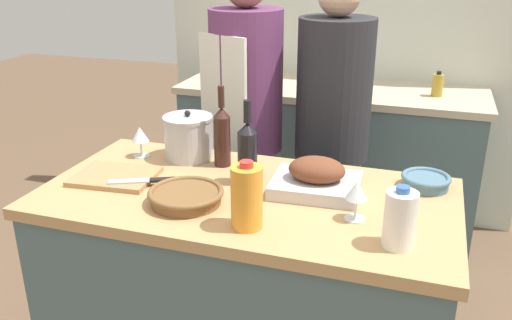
{
  "coord_description": "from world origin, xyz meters",
  "views": [
    {
      "loc": [
        0.55,
        -1.58,
        1.7
      ],
      "look_at": [
        0.0,
        0.11,
        1.0
      ],
      "focal_mm": 38.0,
      "sensor_mm": 36.0,
      "label": 1
    }
  ],
  "objects": [
    {
      "name": "juice_jug",
      "position": [
        0.08,
        -0.23,
        1.01
      ],
      "size": [
        0.09,
        0.09,
        0.21
      ],
      "color": "orange",
      "rests_on": "kitchen_island"
    },
    {
      "name": "wicker_basket",
      "position": [
        -0.16,
        -0.14,
        0.94
      ],
      "size": [
        0.25,
        0.25,
        0.05
      ],
      "color": "brown",
      "rests_on": "kitchen_island"
    },
    {
      "name": "wine_bottle_green",
      "position": [
        -0.02,
        0.08,
        1.03
      ],
      "size": [
        0.07,
        0.07,
        0.3
      ],
      "color": "black",
      "rests_on": "kitchen_island"
    },
    {
      "name": "mixing_bowl",
      "position": [
        0.58,
        0.24,
        0.94
      ],
      "size": [
        0.17,
        0.17,
        0.05
      ],
      "color": "slate",
      "rests_on": "kitchen_island"
    },
    {
      "name": "back_wall",
      "position": [
        0.0,
        1.87,
        1.27
      ],
      "size": [
        2.28,
        0.1,
        2.55
      ],
      "color": "silver",
      "rests_on": "ground_plane"
    },
    {
      "name": "back_counter",
      "position": [
        0.0,
        1.52,
        0.46
      ],
      "size": [
        1.78,
        0.6,
        0.93
      ],
      "color": "#4C666B",
      "rests_on": "ground_plane"
    },
    {
      "name": "condiment_bottle_short",
      "position": [
        -0.55,
        1.64,
        0.99
      ],
      "size": [
        0.06,
        0.06,
        0.15
      ],
      "color": "#B28E2D",
      "rests_on": "back_counter"
    },
    {
      "name": "condiment_bottle_tall",
      "position": [
        0.59,
        1.5,
        0.99
      ],
      "size": [
        0.06,
        0.06,
        0.14
      ],
      "color": "#B28E2D",
      "rests_on": "back_counter"
    },
    {
      "name": "wine_bottle_dark",
      "position": [
        -0.17,
        0.21,
        1.04
      ],
      "size": [
        0.06,
        0.06,
        0.31
      ],
      "color": "#381E19",
      "rests_on": "kitchen_island"
    },
    {
      "name": "roasting_pan",
      "position": [
        0.22,
        0.09,
        0.96
      ],
      "size": [
        0.31,
        0.26,
        0.12
      ],
      "color": "#BCBCC1",
      "rests_on": "kitchen_island"
    },
    {
      "name": "person_cook_aproned",
      "position": [
        -0.26,
        0.75,
        0.9
      ],
      "size": [
        0.35,
        0.38,
        1.63
      ],
      "rotation": [
        0.0,
        0.0,
        -0.36
      ],
      "color": "beige",
      "rests_on": "ground_plane"
    },
    {
      "name": "person_cook_guest",
      "position": [
        0.14,
        0.82,
        0.88
      ],
      "size": [
        0.34,
        0.34,
        1.6
      ],
      "rotation": [
        0.0,
        0.0,
        0.22
      ],
      "color": "beige",
      "rests_on": "ground_plane"
    },
    {
      "name": "milk_jug",
      "position": [
        0.52,
        -0.2,
        1.0
      ],
      "size": [
        0.09,
        0.09,
        0.18
      ],
      "color": "white",
      "rests_on": "kitchen_island"
    },
    {
      "name": "wine_glass_left",
      "position": [
        -0.51,
        0.19,
        1.0
      ],
      "size": [
        0.07,
        0.07,
        0.12
      ],
      "color": "silver",
      "rests_on": "kitchen_island"
    },
    {
      "name": "knife_chef",
      "position": [
        -0.36,
        -0.06,
        0.94
      ],
      "size": [
        0.22,
        0.12,
        0.01
      ],
      "color": "#B7B7BC",
      "rests_on": "cutting_board"
    },
    {
      "name": "cutting_board",
      "position": [
        -0.49,
        -0.03,
        0.92
      ],
      "size": [
        0.3,
        0.24,
        0.02
      ],
      "color": "#AD7F51",
      "rests_on": "kitchen_island"
    },
    {
      "name": "kitchen_island",
      "position": [
        0.0,
        0.0,
        0.46
      ],
      "size": [
        1.41,
        0.71,
        0.92
      ],
      "color": "#4C666B",
      "rests_on": "ground_plane"
    },
    {
      "name": "wine_glass_right",
      "position": [
        0.38,
        -0.08,
        1.01
      ],
      "size": [
        0.07,
        0.07,
        0.13
      ],
      "color": "silver",
      "rests_on": "kitchen_island"
    },
    {
      "name": "stock_pot",
      "position": [
        -0.32,
        0.24,
        1.0
      ],
      "size": [
        0.19,
        0.19,
        0.19
      ],
      "color": "#B7B7BC",
      "rests_on": "kitchen_island"
    }
  ]
}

